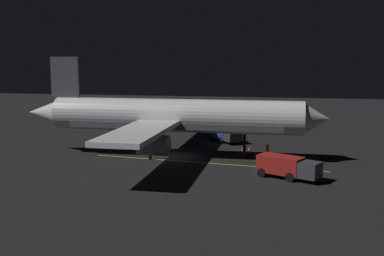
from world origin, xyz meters
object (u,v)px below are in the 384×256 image
object	(u,v)px
traffic_cone_near_right	(249,148)
baggage_truck	(287,167)
traffic_cone_near_left	(245,147)
traffic_cone_far	(243,149)
airliner	(171,117)
ground_crew_worker	(267,151)
catering_truck	(225,133)
traffic_cone_under_wing	(258,158)

from	to	relation	value
traffic_cone_near_right	baggage_truck	bearing A→B (deg)	18.87
traffic_cone_near_left	traffic_cone_near_right	world-z (taller)	same
baggage_truck	traffic_cone_near_right	xyz separation A→B (m)	(-13.37, -4.57, -0.90)
traffic_cone_far	airliner	bearing A→B (deg)	-60.14
ground_crew_worker	traffic_cone_near_left	xyz separation A→B (m)	(-5.43, -3.01, -0.64)
ground_crew_worker	baggage_truck	bearing A→B (deg)	13.56
airliner	traffic_cone_near_right	distance (m)	11.43
ground_crew_worker	traffic_cone_near_right	distance (m)	5.10
traffic_cone_near_left	traffic_cone_near_right	bearing A→B (deg)	31.15
catering_truck	traffic_cone_under_wing	distance (m)	12.38
airliner	traffic_cone_near_left	bearing A→B (deg)	127.20
traffic_cone_near_left	traffic_cone_far	world-z (taller)	same
airliner	ground_crew_worker	xyz separation A→B (m)	(-0.96, 11.43, -3.87)
traffic_cone_under_wing	traffic_cone_near_right	bearing A→B (deg)	-165.83
catering_truck	baggage_truck	bearing A→B (deg)	24.19
catering_truck	ground_crew_worker	size ratio (longest dim) A/B	3.25
baggage_truck	traffic_cone_under_wing	distance (m)	8.35
traffic_cone_near_right	traffic_cone_under_wing	bearing A→B (deg)	14.17
traffic_cone_near_right	traffic_cone_under_wing	size ratio (longest dim) A/B	1.00
traffic_cone_under_wing	traffic_cone_far	bearing A→B (deg)	-155.70
traffic_cone_near_left	traffic_cone_under_wing	distance (m)	6.97
catering_truck	traffic_cone_near_right	bearing A→B (deg)	35.46
ground_crew_worker	traffic_cone_far	world-z (taller)	ground_crew_worker
baggage_truck	traffic_cone_under_wing	size ratio (longest dim) A/B	11.63
airliner	ground_crew_worker	distance (m)	12.11
ground_crew_worker	traffic_cone_under_wing	xyz separation A→B (m)	(1.23, -0.98, -0.64)
ground_crew_worker	traffic_cone_near_left	world-z (taller)	ground_crew_worker
catering_truck	traffic_cone_near_left	bearing A→B (deg)	36.35
catering_truck	traffic_cone_under_wing	world-z (taller)	catering_truck
traffic_cone_near_left	traffic_cone_under_wing	size ratio (longest dim) A/B	1.00
traffic_cone_near_left	traffic_cone_near_right	distance (m)	1.15
ground_crew_worker	traffic_cone_under_wing	bearing A→B (deg)	-38.57
catering_truck	ground_crew_worker	distance (m)	11.75
traffic_cone_near_right	traffic_cone_far	world-z (taller)	same
traffic_cone_near_left	ground_crew_worker	bearing A→B (deg)	29.02
baggage_truck	traffic_cone_far	distance (m)	13.80
baggage_truck	airliner	bearing A→B (deg)	-120.39
airliner	baggage_truck	distance (m)	16.15
airliner	catering_truck	xyz separation A→B (m)	(-10.86, 5.13, -3.48)
traffic_cone_far	ground_crew_worker	bearing A→B (deg)	40.78
ground_crew_worker	traffic_cone_far	size ratio (longest dim) A/B	3.16
traffic_cone_near_left	traffic_cone_under_wing	xyz separation A→B (m)	(6.67, 2.03, 0.00)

